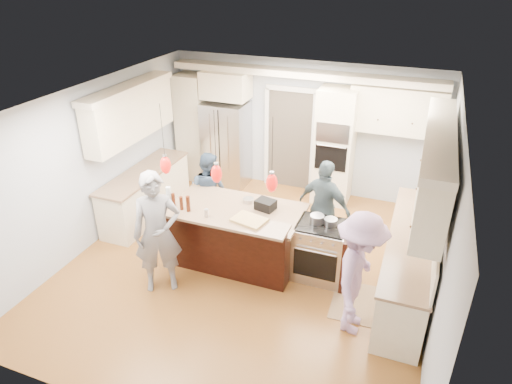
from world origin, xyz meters
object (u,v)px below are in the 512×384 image
island_range (322,251)px  person_bar_end (157,233)px  refrigerator (226,144)px  kitchen_island (235,234)px  person_far_left (208,191)px

island_range → person_bar_end: person_bar_end is taller
refrigerator → kitchen_island: bearing=-63.1°
refrigerator → island_range: 3.71m
person_bar_end → refrigerator: bearing=66.9°
kitchen_island → island_range: (1.41, 0.08, -0.03)m
refrigerator → island_range: refrigerator is taller
refrigerator → person_far_left: size_ratio=1.24×
refrigerator → island_range: size_ratio=1.96×
island_range → person_far_left: (-2.26, 0.70, 0.27)m
kitchen_island → person_far_left: bearing=137.6°
refrigerator → kitchen_island: refrigerator is taller
person_far_left → island_range: bearing=169.7°
person_far_left → kitchen_island: bearing=144.6°
refrigerator → kitchen_island: (1.30, -2.57, -0.41)m
kitchen_island → person_bar_end: bearing=-125.9°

